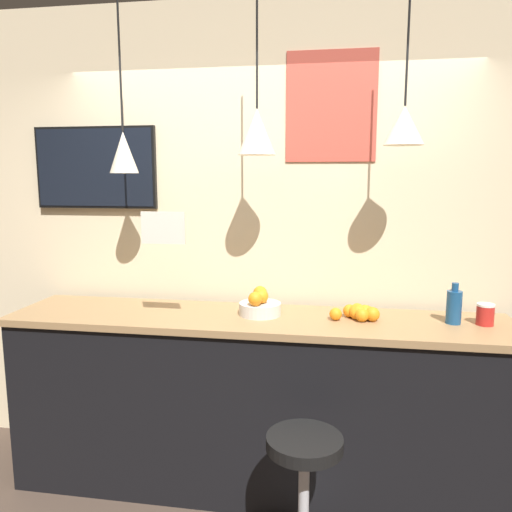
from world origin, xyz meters
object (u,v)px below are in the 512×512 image
Objects in this scene: juice_bottle at (454,306)px; spread_jar at (485,314)px; bar_stool at (304,480)px; fruit_bowl at (260,305)px; mounted_tv at (95,168)px.

spread_jar is at bearing 0.00° from juice_bottle.
fruit_bowl is at bearing 115.07° from bar_stool.
juice_bottle is at bearing -8.19° from mounted_tv.
juice_bottle is 0.17m from spread_jar.
bar_stool is at bearing -144.20° from spread_jar.
spread_jar is (0.92, 0.66, 0.64)m from bar_stool.
fruit_bowl is 1.42m from mounted_tv.
fruit_bowl is at bearing -180.00° from spread_jar.
juice_bottle is (0.76, 0.66, 0.68)m from bar_stool.
bar_stool is 2.82× the size of fruit_bowl.
spread_jar is at bearing -7.64° from mounted_tv.
fruit_bowl is 0.30× the size of mounted_tv.
spread_jar is (0.16, 0.00, -0.04)m from juice_bottle.
mounted_tv is at bearing 164.40° from fruit_bowl.
bar_stool is 5.85× the size of spread_jar.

